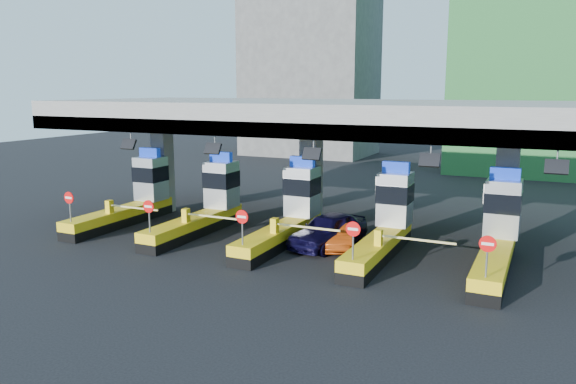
% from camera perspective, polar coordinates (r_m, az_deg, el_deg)
% --- Properties ---
extents(ground, '(120.00, 120.00, 0.00)m').
position_cam_1_polar(ground, '(28.66, -0.02, -5.02)').
color(ground, black).
rests_on(ground, ground).
extents(toll_canopy, '(28.00, 12.09, 7.00)m').
position_cam_1_polar(toll_canopy, '(30.28, 2.31, 7.58)').
color(toll_canopy, slate).
rests_on(toll_canopy, ground).
extents(toll_lane_far_left, '(4.43, 8.00, 4.16)m').
position_cam_1_polar(toll_lane_far_left, '(33.92, -15.29, -0.53)').
color(toll_lane_far_left, black).
rests_on(toll_lane_far_left, ground).
extents(toll_lane_left, '(4.43, 8.00, 4.16)m').
position_cam_1_polar(toll_lane_left, '(30.95, -8.21, -1.30)').
color(toll_lane_left, black).
rests_on(toll_lane_left, ground).
extents(toll_lane_center, '(4.43, 8.00, 4.16)m').
position_cam_1_polar(toll_lane_center, '(28.56, 0.22, -2.19)').
color(toll_lane_center, black).
rests_on(toll_lane_center, ground).
extents(toll_lane_right, '(4.43, 8.00, 4.16)m').
position_cam_1_polar(toll_lane_right, '(26.90, 9.94, -3.15)').
color(toll_lane_right, black).
rests_on(toll_lane_right, ground).
extents(toll_lane_far_right, '(4.43, 8.00, 4.16)m').
position_cam_1_polar(toll_lane_far_right, '(26.10, 20.61, -4.10)').
color(toll_lane_far_right, black).
rests_on(toll_lane_far_right, ground).
extents(bg_building_scaffold, '(18.00, 12.00, 28.00)m').
position_cam_1_polar(bg_building_scaffold, '(57.35, 26.29, 15.80)').
color(bg_building_scaffold, '#1E5926').
rests_on(bg_building_scaffold, ground).
extents(bg_building_concrete, '(14.00, 10.00, 18.00)m').
position_cam_1_polar(bg_building_concrete, '(66.22, 2.29, 11.65)').
color(bg_building_concrete, '#4C4C49').
rests_on(bg_building_concrete, ground).
extents(van, '(3.06, 5.19, 1.66)m').
position_cam_1_polar(van, '(27.60, 4.12, -3.88)').
color(van, black).
rests_on(van, ground).
extents(red_car, '(2.53, 3.83, 1.19)m').
position_cam_1_polar(red_car, '(27.48, 5.10, -4.46)').
color(red_car, '#A5380C').
rests_on(red_car, ground).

